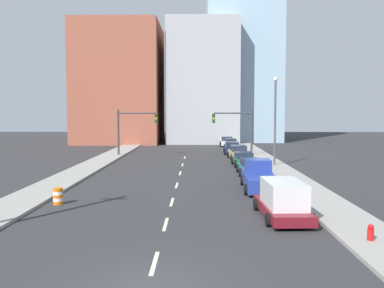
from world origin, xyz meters
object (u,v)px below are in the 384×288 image
Objects in this scene: sedan_navy at (232,148)px; pickup_truck_blue at (259,177)px; traffic_barrel at (58,196)px; sedan_white at (227,142)px; traffic_signal_left at (131,126)px; street_lamp at (275,115)px; fire_hydrant at (371,234)px; sedan_green at (244,159)px; box_truck_maroon at (283,200)px; sedan_gray at (231,144)px; sedan_tan at (238,153)px; sedan_teal at (250,167)px; traffic_signal_right at (239,126)px.

pickup_truck_blue is at bearing -88.87° from sedan_navy.
sedan_white is (12.62, 42.40, 0.18)m from traffic_barrel.
traffic_signal_left is 0.64× the size of street_lamp.
fire_hydrant is (-0.52, -24.52, -4.59)m from street_lamp.
traffic_signal_left is 1.20× the size of sedan_green.
street_lamp is at bearing 78.81° from box_truck_maroon.
sedan_gray is 1.01× the size of sedan_white.
traffic_signal_left is at bearing 147.88° from street_lamp.
sedan_tan is at bearing -88.61° from sedan_white.
box_truck_maroon is at bearing -98.98° from street_lamp.
traffic_signal_left reaches higher than sedan_white.
traffic_signal_left is 16.24m from sedan_gray.
sedan_teal reaches higher than traffic_barrel.
pickup_truck_blue reaches higher than sedan_navy.
traffic_signal_right is 0.92× the size of pickup_truck_blue.
traffic_barrel is at bearing -110.88° from sedan_navy.
pickup_truck_blue is (-0.06, 8.02, -0.08)m from box_truck_maroon.
fire_hydrant is at bearing -86.34° from sedan_green.
box_truck_maroon is 0.89× the size of pickup_truck_blue.
sedan_teal is 5.74m from sedan_green.
box_truck_maroon is 39.61m from sedan_gray.
box_truck_maroon is at bearing 122.64° from fire_hydrant.
box_truck_maroon is at bearing -88.19° from sedan_gray.
sedan_white is at bearing 50.66° from traffic_signal_left.
sedan_teal is (-2.51, 19.29, 0.22)m from fire_hydrant.
street_lamp is 7.46m from sedan_teal.
street_lamp is at bearing 77.13° from pickup_truck_blue.
fire_hydrant is at bearing -84.61° from sedan_gray.
box_truck_maroon is 33.26m from sedan_navy.
street_lamp is at bearing 60.75° from sedan_teal.
box_truck_maroon is at bearing -87.53° from pickup_truck_blue.
street_lamp is 2.01× the size of sedan_gray.
traffic_signal_right reaches higher than sedan_teal.
traffic_barrel is at bearing -106.82° from sedan_gray.
sedan_white is at bearing 88.06° from sedan_green.
traffic_barrel reaches higher than fire_hydrant.
traffic_signal_right is 1.26× the size of sedan_teal.
sedan_navy is (0.19, 25.24, -0.14)m from pickup_truck_blue.
street_lamp reaches higher than sedan_teal.
fire_hydrant is 12.53m from pickup_truck_blue.
street_lamp is 25.70m from sedan_white.
pickup_truck_blue is at bearing -91.20° from sedan_teal.
traffic_signal_left is 19.77m from sedan_teal.
sedan_gray is at bearing 87.48° from sedan_green.
street_lamp is 19.96m from sedan_gray.
traffic_barrel is at bearing -135.40° from sedan_teal.
sedan_white is at bearing 73.43° from traffic_barrel.
sedan_white is (-0.18, 5.87, -0.03)m from sedan_gray.
sedan_navy is 1.07× the size of sedan_white.
sedan_teal is at bearing -88.27° from sedan_navy.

